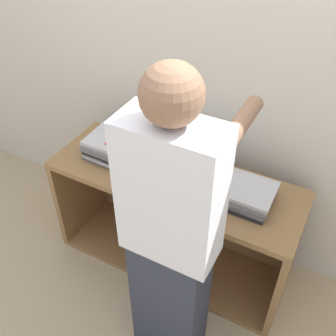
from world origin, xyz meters
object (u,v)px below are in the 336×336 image
at_px(laptop_open, 179,165).
at_px(laptop_stack_left, 117,149).
at_px(laptop_stack_right, 239,192).
at_px(person, 171,241).

xyz_separation_m(laptop_open, laptop_stack_left, (-0.37, -0.06, 0.02)).
xyz_separation_m(laptop_open, laptop_stack_right, (0.37, -0.05, -0.00)).
height_order(laptop_open, laptop_stack_left, laptop_open).
distance_m(laptop_stack_left, laptop_stack_right, 0.75).
bearing_deg(laptop_open, person, -66.45).
bearing_deg(person, laptop_open, 113.55).
height_order(laptop_open, laptop_stack_right, laptop_open).
bearing_deg(laptop_open, laptop_stack_right, -8.20).
bearing_deg(laptop_stack_right, laptop_stack_left, -179.79).
relative_size(laptop_open, laptop_stack_right, 0.97).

